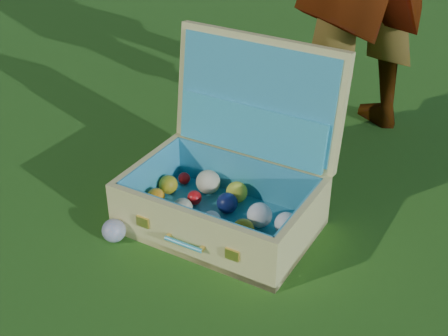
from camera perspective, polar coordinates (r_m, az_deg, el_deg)
ground at (r=1.73m, az=0.53°, el=-9.41°), size 60.00×60.00×0.00m
stray_ball at (r=1.84m, az=-10.04°, el=-5.65°), size 0.07×0.07×0.07m
suitcase at (r=1.86m, az=0.75°, el=-0.52°), size 0.67×0.62×0.52m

